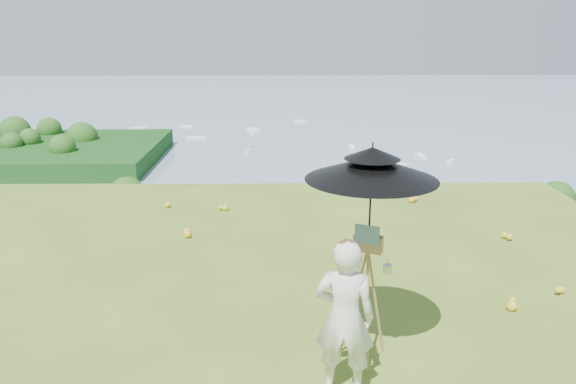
{
  "coord_description": "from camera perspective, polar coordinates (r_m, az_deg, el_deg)",
  "views": [
    {
      "loc": [
        0.8,
        -5.61,
        3.49
      ],
      "look_at": [
        0.92,
        2.23,
        1.19
      ],
      "focal_mm": 35.0,
      "sensor_mm": 36.0,
      "label": 1
    }
  ],
  "objects": [
    {
      "name": "ground",
      "position": [
        6.66,
        -7.93,
        -15.43
      ],
      "size": [
        14.0,
        14.0,
        0.0
      ],
      "primitive_type": "plane",
      "color": "#4E671D",
      "rests_on": "ground"
    },
    {
      "name": "painter",
      "position": [
        5.58,
        5.76,
        -12.55
      ],
      "size": [
        0.64,
        0.48,
        1.6
      ],
      "primitive_type": "imported",
      "rotation": [
        0.0,
        0.0,
        2.97
      ],
      "color": "beige",
      "rests_on": "ground"
    },
    {
      "name": "painter_cap",
      "position": [
        5.26,
        5.99,
        -5.3
      ],
      "size": [
        0.24,
        0.27,
        0.1
      ],
      "primitive_type": null,
      "rotation": [
        0.0,
        0.0,
        -0.28
      ],
      "color": "#D6757F",
      "rests_on": "painter"
    },
    {
      "name": "sun_umbrella",
      "position": [
        5.73,
        8.39,
        -0.46
      ],
      "size": [
        1.54,
        1.54,
        1.12
      ],
      "primitive_type": null,
      "rotation": [
        0.0,
        0.0,
        -0.16
      ],
      "color": "black",
      "rests_on": "field_easel"
    },
    {
      "name": "field_easel",
      "position": [
        6.1,
        7.93,
        -10.16
      ],
      "size": [
        0.79,
        0.79,
        1.57
      ],
      "primitive_type": null,
      "rotation": [
        0.0,
        0.0,
        -0.43
      ],
      "color": "#8F613C",
      "rests_on": "ground"
    },
    {
      "name": "bay_water",
      "position": [
        248.46,
        -1.03,
        7.69
      ],
      "size": [
        700.0,
        700.0,
        0.0
      ],
      "primitive_type": "plane",
      "color": "#7596A7",
      "rests_on": "ground"
    },
    {
      "name": "harbor_town",
      "position": [
        87.11,
        -1.32,
        -5.89
      ],
      "size": [
        110.0,
        22.0,
        5.0
      ],
      "primitive_type": null,
      "color": "silver",
      "rests_on": "shoreline_tier"
    },
    {
      "name": "peninsula",
      "position": [
        180.55,
        -25.74,
        4.38
      ],
      "size": [
        90.0,
        60.0,
        12.0
      ],
      "primitive_type": null,
      "color": "#0F370F",
      "rests_on": "bay_water"
    },
    {
      "name": "shoreline_tier",
      "position": [
        89.77,
        -1.29,
        -9.73
      ],
      "size": [
        170.0,
        28.0,
        8.0
      ],
      "primitive_type": "cube",
      "color": "#666152",
      "rests_on": "bay_water"
    },
    {
      "name": "wildflowers",
      "position": [
        6.84,
        -7.7,
        -13.9
      ],
      "size": [
        10.0,
        10.5,
        0.12
      ],
      "primitive_type": null,
      "color": "yellow",
      "rests_on": "ground"
    },
    {
      "name": "moored_boats",
      "position": [
        171.22,
        -5.29,
        3.78
      ],
      "size": [
        140.0,
        140.0,
        0.7
      ],
      "primitive_type": null,
      "color": "white",
      "rests_on": "bay_water"
    },
    {
      "name": "slope_trees",
      "position": [
        44.63,
        -1.82,
        -8.11
      ],
      "size": [
        110.0,
        50.0,
        6.0
      ],
      "primitive_type": null,
      "color": "#1C4715",
      "rests_on": "forest_slope"
    }
  ]
}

